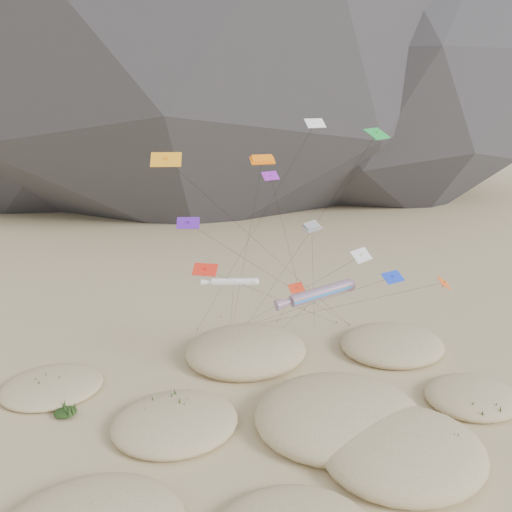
% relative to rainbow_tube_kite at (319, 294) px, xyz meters
% --- Properties ---
extents(ground, '(500.00, 500.00, 0.00)m').
position_rel_rainbow_tube_kite_xyz_m(ground, '(-4.12, -8.64, -10.68)').
color(ground, '#CCB789').
rests_on(ground, ground).
extents(dunes, '(51.71, 36.98, 4.13)m').
position_rel_rainbow_tube_kite_xyz_m(dunes, '(-3.75, -4.85, -9.93)').
color(dunes, '#CCB789').
rests_on(dunes, ground).
extents(dune_grass, '(44.27, 26.61, 1.57)m').
position_rel_rainbow_tube_kite_xyz_m(dune_grass, '(-5.18, -4.85, -9.84)').
color(dune_grass, black).
rests_on(dune_grass, ground).
extents(kite_stakes, '(19.97, 5.85, 0.30)m').
position_rel_rainbow_tube_kite_xyz_m(kite_stakes, '(-1.04, 15.71, -10.53)').
color(kite_stakes, '#3F2D1E').
rests_on(kite_stakes, ground).
extents(rainbow_tube_kite, '(8.86, 15.40, 11.67)m').
position_rel_rainbow_tube_kite_xyz_m(rainbow_tube_kite, '(0.00, 0.00, 0.00)').
color(rainbow_tube_kite, '#FF491A').
rests_on(rainbow_tube_kite, ground).
extents(white_tube_kite, '(5.81, 13.80, 11.58)m').
position_rel_rainbow_tube_kite_xyz_m(white_tube_kite, '(-8.06, 4.06, 0.29)').
color(white_tube_kite, white).
rests_on(white_tube_kite, ground).
extents(orange_parafoil, '(2.47, 13.94, 23.76)m').
position_rel_rainbow_tube_kite_xyz_m(orange_parafoil, '(-4.76, 4.65, 12.31)').
color(orange_parafoil, orange).
rests_on(orange_parafoil, ground).
extents(multi_parafoil, '(6.12, 13.46, 17.67)m').
position_rel_rainbow_tube_kite_xyz_m(multi_parafoil, '(-0.48, 1.40, 6.34)').
color(multi_parafoil, '#FF2B1A').
rests_on(multi_parafoil, ground).
extents(delta_kites, '(29.64, 21.95, 26.97)m').
position_rel_rainbow_tube_kite_xyz_m(delta_kites, '(-1.32, 1.80, 7.31)').
color(delta_kites, green).
rests_on(delta_kites, ground).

